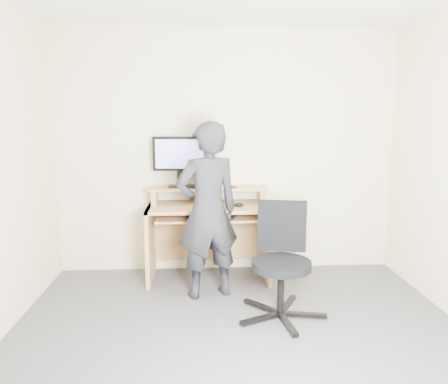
{
  "coord_description": "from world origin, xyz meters",
  "views": [
    {
      "loc": [
        -0.29,
        -2.77,
        1.6
      ],
      "look_at": [
        -0.07,
        1.05,
        0.95
      ],
      "focal_mm": 35.0,
      "sensor_mm": 36.0,
      "label": 1
    }
  ],
  "objects": [
    {
      "name": "office_chair",
      "position": [
        0.37,
        0.59,
        0.49
      ],
      "size": [
        0.72,
        0.71,
        0.91
      ],
      "rotation": [
        0.0,
        0.0,
        -0.18
      ],
      "color": "black",
      "rests_on": "ground"
    },
    {
      "name": "external_drive",
      "position": [
        -0.16,
        1.65,
        1.01
      ],
      "size": [
        0.07,
        0.13,
        0.2
      ],
      "primitive_type": "cube",
      "rotation": [
        0.0,
        0.0,
        -0.03
      ],
      "color": "black",
      "rests_on": "desk"
    },
    {
      "name": "headphones",
      "position": [
        -0.38,
        1.65,
        0.92
      ],
      "size": [
        0.2,
        0.2,
        0.06
      ],
      "primitive_type": "torus",
      "rotation": [
        0.26,
        0.0,
        -0.34
      ],
      "color": "silver",
      "rests_on": "desk"
    },
    {
      "name": "keyboard",
      "position": [
        -0.18,
        1.36,
        0.67
      ],
      "size": [
        0.49,
        0.31,
        0.03
      ],
      "primitive_type": "cube",
      "rotation": [
        0.0,
        0.0,
        -0.3
      ],
      "color": "black",
      "rests_on": "desk"
    },
    {
      "name": "ground",
      "position": [
        0.0,
        0.0,
        0.0
      ],
      "size": [
        3.5,
        3.5,
        0.0
      ],
      "primitive_type": "plane",
      "color": "#59585E",
      "rests_on": "ground"
    },
    {
      "name": "back_wall",
      "position": [
        0.0,
        1.75,
        1.25
      ],
      "size": [
        3.5,
        0.02,
        2.5
      ],
      "primitive_type": "cube",
      "color": "beige",
      "rests_on": "ground"
    },
    {
      "name": "smartphone",
      "position": [
        0.03,
        1.58,
        0.92
      ],
      "size": [
        0.1,
        0.14,
        0.01
      ],
      "primitive_type": "cube",
      "rotation": [
        0.0,
        0.0,
        0.31
      ],
      "color": "black",
      "rests_on": "desk"
    },
    {
      "name": "desk",
      "position": [
        -0.2,
        1.53,
        0.55
      ],
      "size": [
        1.2,
        0.6,
        0.91
      ],
      "color": "tan",
      "rests_on": "ground"
    },
    {
      "name": "charger",
      "position": [
        -0.35,
        1.51,
        0.93
      ],
      "size": [
        0.05,
        0.05,
        0.03
      ],
      "primitive_type": "cube",
      "rotation": [
        0.0,
        0.0,
        -0.25
      ],
      "color": "black",
      "rests_on": "desk"
    },
    {
      "name": "mouse",
      "position": [
        0.09,
        1.35,
        0.77
      ],
      "size": [
        0.11,
        0.08,
        0.04
      ],
      "primitive_type": "ellipsoid",
      "rotation": [
        0.0,
        0.0,
        0.16
      ],
      "color": "black",
      "rests_on": "desk"
    },
    {
      "name": "travel_mug",
      "position": [
        -0.17,
        1.57,
        1.0
      ],
      "size": [
        0.08,
        0.08,
        0.17
      ],
      "primitive_type": "cylinder",
      "rotation": [
        0.0,
        0.0,
        -0.08
      ],
      "color": "silver",
      "rests_on": "desk"
    },
    {
      "name": "monitor",
      "position": [
        -0.48,
        1.61,
        1.21
      ],
      "size": [
        0.54,
        0.15,
        0.51
      ],
      "rotation": [
        0.0,
        0.0,
        -0.07
      ],
      "color": "black",
      "rests_on": "desk"
    },
    {
      "name": "person",
      "position": [
        -0.22,
        1.01,
        0.79
      ],
      "size": [
        0.67,
        0.54,
        1.58
      ],
      "primitive_type": "imported",
      "rotation": [
        0.0,
        0.0,
        3.47
      ],
      "color": "black",
      "rests_on": "ground"
    }
  ]
}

